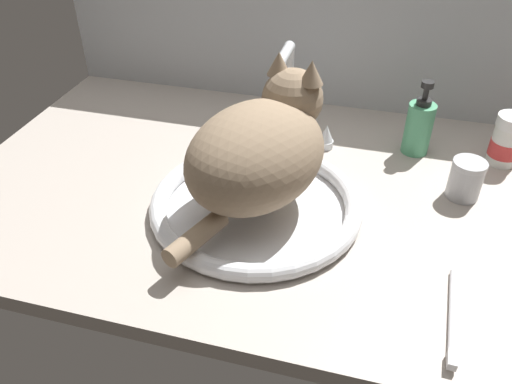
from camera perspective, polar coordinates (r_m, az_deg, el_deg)
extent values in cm
cube|color=#ADA399|center=(97.43, 3.25, -0.43)|extent=(123.99, 73.38, 3.00)
cube|color=#B2B7BC|center=(122.85, 7.50, 16.12)|extent=(123.99, 2.40, 35.57)
torus|color=white|center=(90.49, 0.00, -1.26)|extent=(37.21, 37.21, 3.04)
cylinder|color=white|center=(91.25, 0.00, -1.87)|extent=(32.64, 32.64, 0.60)
cylinder|color=silver|center=(110.53, 3.33, 6.02)|extent=(4.00, 4.00, 2.03)
cylinder|color=silver|center=(105.62, 3.53, 10.93)|extent=(2.00, 2.00, 18.94)
sphere|color=silver|center=(101.91, 3.73, 15.74)|extent=(2.20, 2.20, 2.20)
cylinder|color=silver|center=(97.83, 3.16, 14.86)|extent=(2.00, 8.93, 2.00)
sphere|color=silver|center=(93.78, 2.55, 13.90)|extent=(2.10, 2.10, 2.10)
cylinder|color=silver|center=(112.39, -0.96, 6.52)|extent=(3.20, 3.20, 1.60)
cone|color=silver|center=(111.11, -0.97, 7.68)|extent=(2.88, 2.88, 3.63)
cylinder|color=silver|center=(109.52, 7.70, 5.29)|extent=(3.20, 3.20, 1.60)
cone|color=silver|center=(108.20, 7.81, 6.48)|extent=(2.88, 2.88, 3.63)
ellipsoid|color=#8C755B|center=(84.80, 0.00, 4.04)|extent=(28.82, 32.74, 16.77)
sphere|color=#8C755B|center=(89.84, 4.17, 10.19)|extent=(10.64, 10.64, 10.64)
cone|color=#8C755B|center=(89.06, 2.55, 14.05)|extent=(4.04, 4.04, 3.99)
cone|color=#8C755B|center=(85.98, 6.17, 13.03)|extent=(4.04, 4.04, 3.99)
ellipsoid|color=silver|center=(93.39, 5.48, 10.46)|extent=(5.32, 4.58, 3.40)
ellipsoid|color=silver|center=(91.98, 3.52, 6.16)|extent=(13.22, 11.14, 9.22)
cylinder|color=#8C755B|center=(79.39, -6.63, -4.99)|extent=(7.25, 12.25, 3.20)
cylinder|color=#4C9E70|center=(109.89, 17.51, 6.69)|extent=(5.40, 5.40, 10.67)
cylinder|color=black|center=(107.24, 18.08, 9.44)|extent=(2.97, 2.97, 1.20)
cylinder|color=black|center=(106.46, 18.27, 10.32)|extent=(1.08, 1.08, 2.51)
cylinder|color=black|center=(105.71, 18.46, 11.22)|extent=(2.43, 2.43, 1.20)
cylinder|color=#B2B5BA|center=(100.27, 22.11, 1.08)|extent=(5.88, 5.88, 6.42)
cylinder|color=silver|center=(98.33, 22.60, 2.84)|extent=(5.99, 5.99, 1.00)
cylinder|color=white|center=(113.21, 25.87, 4.72)|extent=(5.72, 5.72, 8.11)
cylinder|color=#D13838|center=(113.51, 25.78, 4.44)|extent=(5.89, 5.89, 3.24)
cylinder|color=silver|center=(79.30, 20.89, -12.07)|extent=(1.79, 15.58, 1.00)
cube|color=white|center=(72.88, 20.87, -16.93)|extent=(1.33, 2.66, 1.20)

